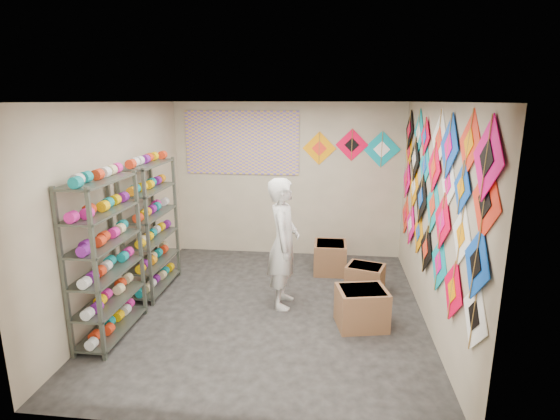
# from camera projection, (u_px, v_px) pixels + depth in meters

# --- Properties ---
(ground) EXTENTS (4.50, 4.50, 0.00)m
(ground) POSITION_uv_depth(u_px,v_px,m) (270.00, 309.00, 5.85)
(ground) COLOR black
(room_walls) EXTENTS (4.50, 4.50, 4.50)m
(room_walls) POSITION_uv_depth(u_px,v_px,m) (269.00, 189.00, 5.45)
(room_walls) COLOR #B7A78C
(room_walls) RESTS_ON ground
(shelf_rack_front) EXTENTS (0.40, 1.10, 1.90)m
(shelf_rack_front) POSITION_uv_depth(u_px,v_px,m) (106.00, 259.00, 5.00)
(shelf_rack_front) COLOR #4C5147
(shelf_rack_front) RESTS_ON ground
(shelf_rack_back) EXTENTS (0.40, 1.10, 1.90)m
(shelf_rack_back) POSITION_uv_depth(u_px,v_px,m) (151.00, 227.00, 6.25)
(shelf_rack_back) COLOR #4C5147
(shelf_rack_back) RESTS_ON ground
(string_spools) EXTENTS (0.12, 2.36, 0.12)m
(string_spools) POSITION_uv_depth(u_px,v_px,m) (130.00, 234.00, 5.61)
(string_spools) COLOR #E21E96
(string_spools) RESTS_ON ground
(kite_wall_display) EXTENTS (0.06, 4.30, 2.07)m
(kite_wall_display) POSITION_uv_depth(u_px,v_px,m) (433.00, 192.00, 5.22)
(kite_wall_display) COLOR white
(kite_wall_display) RESTS_ON room_walls
(back_wall_kites) EXTENTS (1.65, 0.02, 0.66)m
(back_wall_kites) POSITION_uv_depth(u_px,v_px,m) (353.00, 148.00, 7.41)
(back_wall_kites) COLOR #FF9500
(back_wall_kites) RESTS_ON room_walls
(poster) EXTENTS (2.00, 0.01, 1.10)m
(poster) POSITION_uv_depth(u_px,v_px,m) (242.00, 143.00, 7.60)
(poster) COLOR #6D55B8
(poster) RESTS_ON room_walls
(shopkeeper) EXTENTS (0.64, 0.42, 1.76)m
(shopkeeper) POSITION_uv_depth(u_px,v_px,m) (284.00, 243.00, 5.78)
(shopkeeper) COLOR silver
(shopkeeper) RESTS_ON ground
(carton_a) EXTENTS (0.68, 0.60, 0.49)m
(carton_a) POSITION_uv_depth(u_px,v_px,m) (362.00, 308.00, 5.36)
(carton_a) COLOR brown
(carton_a) RESTS_ON ground
(carton_b) EXTENTS (0.61, 0.55, 0.42)m
(carton_b) POSITION_uv_depth(u_px,v_px,m) (365.00, 279.00, 6.31)
(carton_b) COLOR brown
(carton_b) RESTS_ON ground
(carton_c) EXTENTS (0.51, 0.57, 0.49)m
(carton_c) POSITION_uv_depth(u_px,v_px,m) (330.00, 257.00, 7.07)
(carton_c) COLOR brown
(carton_c) RESTS_ON ground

